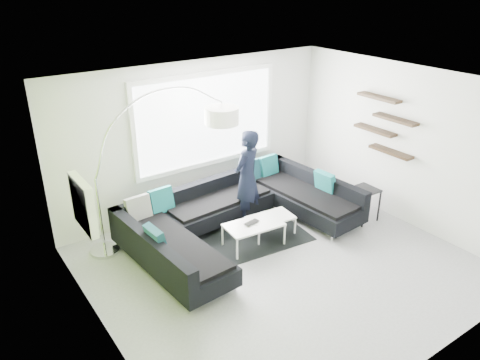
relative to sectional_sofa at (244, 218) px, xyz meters
name	(u,v)px	position (x,y,z in m)	size (l,w,h in m)	color
ground	(281,265)	(-0.03, -1.03, -0.36)	(5.50, 5.50, 0.00)	gray
room_shell	(278,152)	(0.01, -0.82, 1.45)	(5.54, 5.04, 2.82)	silver
sectional_sofa	(244,218)	(0.00, 0.00, 0.00)	(3.96, 2.62, 0.82)	black
rug	(245,235)	(0.03, 0.02, -0.36)	(2.00, 1.46, 0.01)	black
coffee_table	(262,229)	(0.19, -0.26, -0.16)	(1.22, 0.71, 0.40)	white
arc_lamp	(95,180)	(-2.14, 0.90, 0.94)	(2.44, 1.06, 2.59)	white
side_table	(363,204)	(2.12, -0.75, -0.05)	(0.45, 0.45, 0.62)	black
person	(247,177)	(0.36, 0.43, 0.51)	(0.74, 0.63, 1.74)	black
laptop	(253,224)	(-0.04, -0.32, 0.05)	(0.31, 0.23, 0.02)	black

